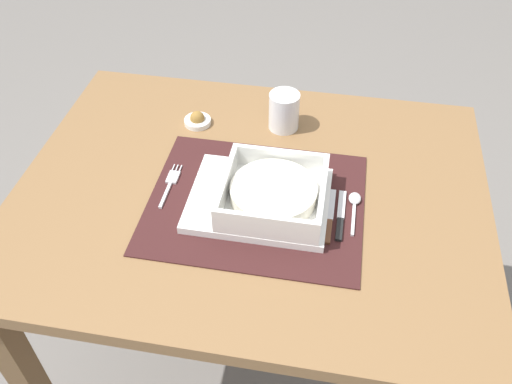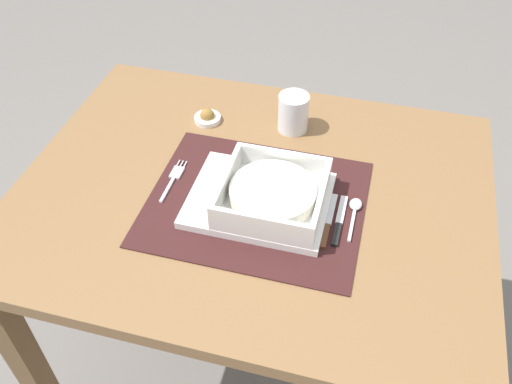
% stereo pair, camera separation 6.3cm
% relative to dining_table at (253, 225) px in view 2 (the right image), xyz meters
% --- Properties ---
extents(ground_plane, '(6.00, 6.00, 0.00)m').
position_rel_dining_table_xyz_m(ground_plane, '(0.00, 0.00, -0.63)').
color(ground_plane, slate).
extents(dining_table, '(0.94, 0.73, 0.74)m').
position_rel_dining_table_xyz_m(dining_table, '(0.00, 0.00, 0.00)').
color(dining_table, brown).
rests_on(dining_table, ground).
extents(placemat, '(0.42, 0.35, 0.00)m').
position_rel_dining_table_xyz_m(placemat, '(0.02, -0.04, 0.11)').
color(placemat, '#381919').
rests_on(placemat, dining_table).
extents(serving_plate, '(0.27, 0.21, 0.02)m').
position_rel_dining_table_xyz_m(serving_plate, '(0.02, -0.04, 0.12)').
color(serving_plate, white).
rests_on(serving_plate, placemat).
extents(porridge_bowl, '(0.19, 0.19, 0.05)m').
position_rel_dining_table_xyz_m(porridge_bowl, '(0.05, -0.05, 0.15)').
color(porridge_bowl, white).
rests_on(porridge_bowl, serving_plate).
extents(fork, '(0.02, 0.13, 0.00)m').
position_rel_dining_table_xyz_m(fork, '(-0.16, -0.02, 0.11)').
color(fork, silver).
rests_on(fork, placemat).
extents(spoon, '(0.02, 0.11, 0.01)m').
position_rel_dining_table_xyz_m(spoon, '(0.21, -0.01, 0.12)').
color(spoon, silver).
rests_on(spoon, placemat).
extents(butter_knife, '(0.01, 0.13, 0.01)m').
position_rel_dining_table_xyz_m(butter_knife, '(0.18, -0.06, 0.11)').
color(butter_knife, black).
rests_on(butter_knife, placemat).
extents(bread_knife, '(0.01, 0.14, 0.01)m').
position_rel_dining_table_xyz_m(bread_knife, '(0.16, -0.06, 0.11)').
color(bread_knife, '#59331E').
rests_on(bread_knife, placemat).
extents(drinking_glass, '(0.07, 0.07, 0.09)m').
position_rel_dining_table_xyz_m(drinking_glass, '(0.04, 0.21, 0.15)').
color(drinking_glass, white).
rests_on(drinking_glass, dining_table).
extents(condiment_saucer, '(0.06, 0.06, 0.03)m').
position_rel_dining_table_xyz_m(condiment_saucer, '(-0.16, 0.19, 0.12)').
color(condiment_saucer, white).
rests_on(condiment_saucer, dining_table).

